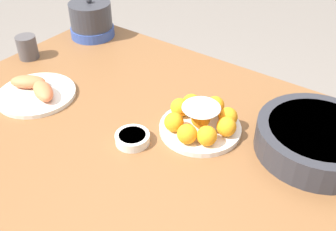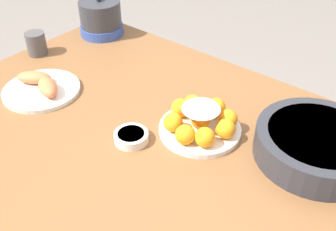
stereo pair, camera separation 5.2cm
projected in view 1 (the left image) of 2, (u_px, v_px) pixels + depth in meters
name	position (u px, v px, depth m)	size (l,w,h in m)	color
dining_table	(138.00, 147.00, 1.21)	(1.29, 0.95, 0.73)	brown
cake_plate	(201.00, 121.00, 1.10)	(0.23, 0.23, 0.09)	silver
serving_bowl	(317.00, 138.00, 1.03)	(0.32, 0.32, 0.08)	#2D2D33
sauce_bowl	(132.00, 138.00, 1.07)	(0.10, 0.10, 0.03)	silver
seafood_platter	(36.00, 91.00, 1.25)	(0.25, 0.25, 0.06)	silver
cup_far	(27.00, 47.00, 1.44)	(0.07, 0.07, 0.09)	#4C4747
warming_pot	(91.00, 20.00, 1.57)	(0.18, 0.18, 0.16)	#334C99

